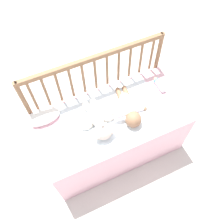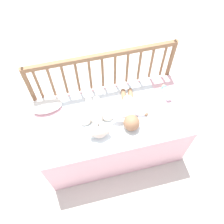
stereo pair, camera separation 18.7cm
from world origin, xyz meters
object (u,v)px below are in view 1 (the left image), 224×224
Objects in this scene: teddy_bear at (99,122)px; small_pillow at (43,117)px; baby at (129,109)px; baby_bottle at (159,84)px.

small_pillow is (-0.36, 0.23, -0.03)m from teddy_bear.
baby is (0.26, 0.01, -0.01)m from teddy_bear.
small_pillow is 1.71× the size of baby_bottle.
baby is at bearing -160.18° from baby_bottle.
teddy_bear reaches higher than baby.
teddy_bear is 0.61m from baby_bottle.
teddy_bear reaches higher than small_pillow.
baby_bottle is at bearing 19.82° from baby.
teddy_bear reaches higher than baby_bottle.
teddy_bear is 1.48× the size of small_pillow.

